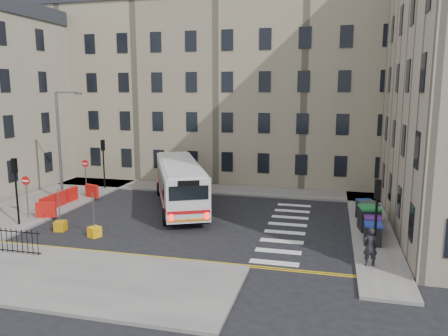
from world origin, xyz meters
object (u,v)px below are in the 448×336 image
at_px(wheelie_bin_d, 369,212).
at_px(pedestrian, 370,247).
at_px(wheelie_bin_e, 365,209).
at_px(wheelie_bin_c, 369,218).
at_px(bus, 180,182).
at_px(bollard_chevron, 60,226).
at_px(wheelie_bin_a, 373,234).
at_px(bollard_yellow, 95,232).
at_px(wheelie_bin_b, 372,227).
at_px(streetlamp, 59,145).

height_order(wheelie_bin_d, pedestrian, pedestrian).
height_order(wheelie_bin_e, pedestrian, pedestrian).
bearing_deg(wheelie_bin_e, wheelie_bin_c, -106.85).
xyz_separation_m(bus, bollard_chevron, (-5.07, -6.90, -1.53)).
distance_m(wheelie_bin_c, wheelie_bin_d, 1.72).
bearing_deg(wheelie_bin_a, wheelie_bin_d, 89.51).
relative_size(pedestrian, bollard_yellow, 3.09).
bearing_deg(bollard_chevron, wheelie_bin_b, 9.28).
distance_m(wheelie_bin_b, bollard_yellow, 15.74).
distance_m(streetlamp, bollard_chevron, 8.36).
bearing_deg(streetlamp, wheelie_bin_d, -0.83).
bearing_deg(wheelie_bin_c, wheelie_bin_d, 77.15).
height_order(wheelie_bin_a, pedestrian, pedestrian).
bearing_deg(bus, pedestrian, -59.06).
height_order(wheelie_bin_e, bollard_chevron, wheelie_bin_e).
distance_m(streetlamp, wheelie_bin_e, 22.04).
bearing_deg(bus, wheelie_bin_e, -26.85).
xyz_separation_m(bus, wheelie_bin_c, (12.73, -2.79, -0.96)).
height_order(wheelie_bin_a, wheelie_bin_b, wheelie_bin_a).
xyz_separation_m(bus, wheelie_bin_d, (12.84, -1.08, -1.05)).
bearing_deg(pedestrian, wheelie_bin_c, -104.30).
relative_size(wheelie_bin_c, wheelie_bin_e, 1.09).
xyz_separation_m(wheelie_bin_d, wheelie_bin_e, (-0.16, 0.66, -0.02)).
bearing_deg(pedestrian, bus, -44.63).
relative_size(bus, bollard_yellow, 19.43).
bearing_deg(streetlamp, wheelie_bin_b, -8.36).
distance_m(wheelie_bin_a, bollard_chevron, 17.89).
distance_m(wheelie_bin_b, wheelie_bin_c, 1.19).
bearing_deg(bollard_chevron, bus, 53.66).
bearing_deg(bus, wheelie_bin_c, -37.33).
height_order(wheelie_bin_c, wheelie_bin_d, wheelie_bin_c).
bearing_deg(wheelie_bin_b, wheelie_bin_e, 90.75).
bearing_deg(wheelie_bin_c, wheelie_bin_e, 82.05).
relative_size(wheelie_bin_b, bollard_yellow, 1.89).
xyz_separation_m(wheelie_bin_c, wheelie_bin_d, (0.12, 1.72, -0.09)).
bearing_deg(wheelie_bin_d, bus, 160.42).
height_order(wheelie_bin_b, wheelie_bin_c, wheelie_bin_c).
height_order(wheelie_bin_c, pedestrian, pedestrian).
bearing_deg(wheelie_bin_a, streetlamp, 169.29).
distance_m(bus, bollard_chevron, 8.70).
distance_m(wheelie_bin_d, wheelie_bin_e, 0.68).
bearing_deg(wheelie_bin_c, bollard_chevron, -175.98).
relative_size(streetlamp, wheelie_bin_d, 6.00).
xyz_separation_m(streetlamp, bus, (9.06, 0.76, -2.50)).
relative_size(streetlamp, wheelie_bin_b, 7.17).
bearing_deg(bollard_chevron, bollard_yellow, -11.10).
bearing_deg(pedestrian, streetlamp, -30.09).
relative_size(wheelie_bin_a, wheelie_bin_e, 0.85).
bearing_deg(wheelie_bin_d, pedestrian, -108.59).
distance_m(wheelie_bin_a, bollard_yellow, 15.42).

